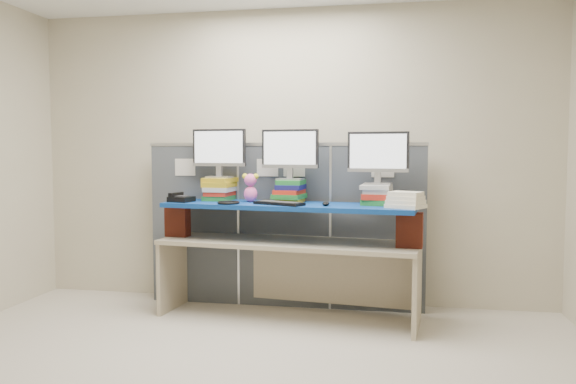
% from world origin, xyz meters
% --- Properties ---
extents(room, '(5.00, 4.00, 2.80)m').
position_xyz_m(room, '(0.00, 0.00, 1.40)').
color(room, beige).
rests_on(room, ground).
extents(cubicle_partition, '(2.60, 0.06, 1.53)m').
position_xyz_m(cubicle_partition, '(-0.00, 1.78, 0.77)').
color(cubicle_partition, '#40454C').
rests_on(cubicle_partition, ground).
extents(desk, '(2.29, 0.90, 0.68)m').
position_xyz_m(desk, '(0.10, 1.42, 0.54)').
color(desk, tan).
rests_on(desk, ground).
extents(brick_pier_left, '(0.22, 0.14, 0.28)m').
position_xyz_m(brick_pier_left, '(-0.93, 1.49, 0.82)').
color(brick_pier_left, maroon).
rests_on(brick_pier_left, desk).
extents(brick_pier_right, '(0.22, 0.14, 0.28)m').
position_xyz_m(brick_pier_right, '(1.12, 1.25, 0.82)').
color(brick_pier_right, maroon).
rests_on(brick_pier_right, desk).
extents(blue_board, '(2.22, 0.79, 0.04)m').
position_xyz_m(blue_board, '(0.10, 1.42, 0.98)').
color(blue_board, navy).
rests_on(blue_board, brick_pier_left).
extents(book_stack_left, '(0.28, 0.33, 0.21)m').
position_xyz_m(book_stack_left, '(-0.57, 1.62, 1.11)').
color(book_stack_left, '#207B2F').
rests_on(book_stack_left, blue_board).
extents(book_stack_center, '(0.28, 0.33, 0.20)m').
position_xyz_m(book_stack_center, '(0.10, 1.54, 1.10)').
color(book_stack_center, gold).
rests_on(book_stack_center, blue_board).
extents(book_stack_right, '(0.27, 0.32, 0.17)m').
position_xyz_m(book_stack_right, '(0.86, 1.46, 1.09)').
color(book_stack_right, '#207B2F').
rests_on(book_stack_right, blue_board).
extents(monitor_left, '(0.51, 0.17, 0.44)m').
position_xyz_m(monitor_left, '(-0.57, 1.62, 1.46)').
color(monitor_left, '#949499').
rests_on(monitor_left, book_stack_left).
extents(monitor_center, '(0.51, 0.17, 0.44)m').
position_xyz_m(monitor_center, '(0.10, 1.54, 1.45)').
color(monitor_center, '#949499').
rests_on(monitor_center, book_stack_center).
extents(monitor_right, '(0.51, 0.17, 0.44)m').
position_xyz_m(monitor_right, '(0.86, 1.45, 1.42)').
color(monitor_right, '#949499').
rests_on(monitor_right, book_stack_right).
extents(keyboard, '(0.46, 0.33, 0.03)m').
position_xyz_m(keyboard, '(0.05, 1.30, 1.02)').
color(keyboard, black).
rests_on(keyboard, blue_board).
extents(mouse, '(0.07, 0.12, 0.03)m').
position_xyz_m(mouse, '(0.45, 1.28, 1.02)').
color(mouse, black).
rests_on(mouse, blue_board).
extents(desk_phone, '(0.23, 0.21, 0.08)m').
position_xyz_m(desk_phone, '(-0.87, 1.41, 1.03)').
color(desk_phone, black).
rests_on(desk_phone, blue_board).
extents(headset, '(0.22, 0.22, 0.02)m').
position_xyz_m(headset, '(-0.39, 1.30, 1.01)').
color(headset, black).
rests_on(headset, blue_board).
extents(plush_toy, '(0.15, 0.11, 0.25)m').
position_xyz_m(plush_toy, '(-0.25, 1.52, 1.13)').
color(plush_toy, pink).
rests_on(plush_toy, blue_board).
extents(binder_stack, '(0.34, 0.31, 0.13)m').
position_xyz_m(binder_stack, '(1.09, 1.22, 1.06)').
color(binder_stack, white).
rests_on(binder_stack, blue_board).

